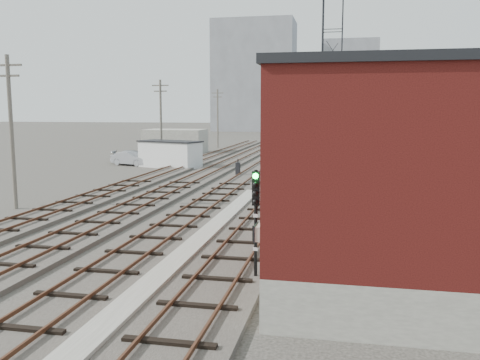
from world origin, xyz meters
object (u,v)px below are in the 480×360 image
(signal_mast, at_px, (256,218))
(switch_stand, at_px, (238,169))
(car_red, at_px, (176,154))
(site_trailer, at_px, (170,154))
(car_silver, at_px, (131,158))
(car_grey, at_px, (135,157))

(signal_mast, height_order, switch_stand, signal_mast)
(switch_stand, bearing_deg, car_red, 138.00)
(signal_mast, distance_m, site_trailer, 35.79)
(car_silver, bearing_deg, signal_mast, -134.50)
(switch_stand, distance_m, site_trailer, 10.13)
(car_red, distance_m, car_silver, 6.72)
(site_trailer, bearing_deg, signal_mast, -47.24)
(car_grey, bearing_deg, car_red, -58.17)
(site_trailer, height_order, car_grey, site_trailer)
(car_silver, xyz_separation_m, car_grey, (-0.65, 2.36, -0.04))
(car_red, relative_size, car_grey, 0.88)
(signal_mast, relative_size, car_grey, 0.80)
(switch_stand, xyz_separation_m, car_silver, (-12.92, 6.70, 0.04))
(site_trailer, height_order, car_silver, site_trailer)
(site_trailer, height_order, car_red, site_trailer)
(switch_stand, bearing_deg, signal_mast, -67.09)
(site_trailer, distance_m, car_silver, 4.77)
(car_silver, bearing_deg, car_grey, 31.34)
(car_red, xyz_separation_m, car_grey, (-3.63, -3.66, -0.03))
(switch_stand, height_order, site_trailer, site_trailer)
(car_silver, distance_m, car_grey, 2.45)
(signal_mast, relative_size, car_silver, 0.86)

